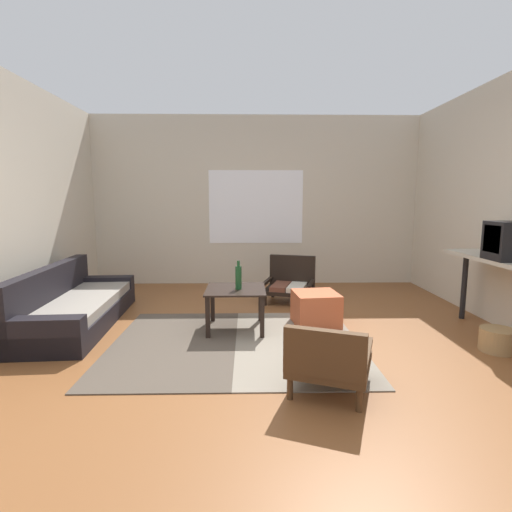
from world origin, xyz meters
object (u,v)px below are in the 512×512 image
object	(u,v)px
coffee_table	(236,296)
wicker_basket	(497,340)
clay_vase	(494,242)
glass_bottle	(238,277)
couch	(74,307)
armchair_by_window	(290,282)
console_shelf	(509,268)
armchair_striped_foreground	(329,359)
ottoman_orange	(316,309)

from	to	relation	value
coffee_table	wicker_basket	world-z (taller)	coffee_table
clay_vase	glass_bottle	world-z (taller)	clay_vase
couch	wicker_basket	xyz separation A→B (m)	(4.20, -0.85, -0.10)
armchair_by_window	console_shelf	world-z (taller)	console_shelf
armchair_striped_foreground	ottoman_orange	world-z (taller)	armchair_striped_foreground
couch	armchair_striped_foreground	size ratio (longest dim) A/B	2.64
couch	ottoman_orange	bearing A→B (deg)	-1.30
armchair_striped_foreground	clay_vase	xyz separation A→B (m)	(1.92, 1.24, 0.70)
couch	coffee_table	world-z (taller)	couch
couch	ottoman_orange	size ratio (longest dim) A/B	4.38
couch	clay_vase	distance (m)	4.50
armchair_striped_foreground	armchair_by_window	bearing A→B (deg)	90.06
armchair_by_window	clay_vase	world-z (taller)	clay_vase
armchair_striped_foreground	console_shelf	distance (m)	2.21
armchair_striped_foreground	wicker_basket	bearing A→B (deg)	23.21
armchair_by_window	armchair_striped_foreground	bearing A→B (deg)	-89.94
glass_bottle	wicker_basket	xyz separation A→B (m)	(2.38, -0.63, -0.47)
wicker_basket	ottoman_orange	bearing A→B (deg)	152.86
console_shelf	armchair_striped_foreground	bearing A→B (deg)	-153.03
armchair_by_window	wicker_basket	bearing A→B (deg)	-46.93
clay_vase	wicker_basket	xyz separation A→B (m)	(-0.22, -0.51, -0.84)
ottoman_orange	wicker_basket	bearing A→B (deg)	-27.14
couch	ottoman_orange	world-z (taller)	couch
ottoman_orange	glass_bottle	size ratio (longest dim) A/B	1.56
armchair_by_window	ottoman_orange	world-z (taller)	armchair_by_window
glass_bottle	coffee_table	bearing A→B (deg)	137.37
armchair_striped_foreground	clay_vase	distance (m)	2.39
couch	armchair_striped_foreground	distance (m)	2.96
armchair_by_window	ottoman_orange	xyz separation A→B (m)	(0.17, -1.04, -0.08)
console_shelf	wicker_basket	distance (m)	0.71
armchair_by_window	wicker_basket	distance (m)	2.50
armchair_striped_foreground	console_shelf	size ratio (longest dim) A/B	0.48
coffee_table	wicker_basket	distance (m)	2.51
couch	clay_vase	bearing A→B (deg)	-4.35
coffee_table	wicker_basket	xyz separation A→B (m)	(2.41, -0.66, -0.26)
coffee_table	armchair_striped_foreground	world-z (taller)	armchair_striped_foreground
armchair_by_window	console_shelf	distance (m)	2.53
couch	console_shelf	bearing A→B (deg)	-7.67
armchair_striped_foreground	ottoman_orange	bearing A→B (deg)	83.67
glass_bottle	wicker_basket	bearing A→B (deg)	-14.76
ottoman_orange	console_shelf	distance (m)	1.92
coffee_table	clay_vase	size ratio (longest dim) A/B	1.77
coffee_table	console_shelf	bearing A→B (deg)	-8.76
ottoman_orange	wicker_basket	distance (m)	1.72
ottoman_orange	couch	bearing A→B (deg)	178.70
armchair_striped_foreground	couch	bearing A→B (deg)	147.82
ottoman_orange	clay_vase	world-z (taller)	clay_vase
coffee_table	armchair_striped_foreground	xyz separation A→B (m)	(0.71, -1.38, -0.11)
couch	glass_bottle	xyz separation A→B (m)	(1.83, -0.22, 0.37)
couch	armchair_striped_foreground	world-z (taller)	couch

